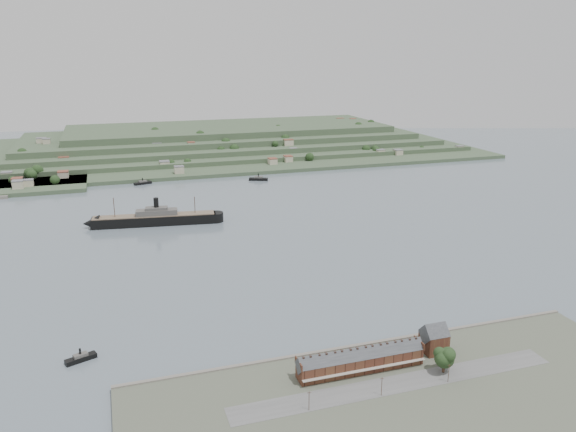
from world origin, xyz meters
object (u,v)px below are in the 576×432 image
object	(u,v)px
tugboat	(81,358)
fig_tree	(445,357)
terrace_row	(361,360)
gabled_building	(434,339)
steamship	(151,219)

from	to	relation	value
tugboat	fig_tree	size ratio (longest dim) A/B	1.20
terrace_row	fig_tree	world-z (taller)	fig_tree
gabled_building	fig_tree	bearing A→B (deg)	-106.71
gabled_building	tugboat	size ratio (longest dim) A/B	1.02
fig_tree	steamship	bearing A→B (deg)	110.69
terrace_row	steamship	size ratio (longest dim) A/B	0.52
terrace_row	fig_tree	bearing A→B (deg)	-20.79
terrace_row	fig_tree	xyz separation A→B (m)	(32.58, -12.37, 2.15)
terrace_row	gabled_building	xyz separation A→B (m)	(37.50, 4.02, 1.34)
fig_tree	tugboat	bearing A→B (deg)	157.35
terrace_row	tugboat	bearing A→B (deg)	156.82
tugboat	fig_tree	world-z (taller)	fig_tree
steamship	fig_tree	size ratio (longest dim) A/B	9.41
gabled_building	tugboat	distance (m)	156.07
terrace_row	tugboat	size ratio (longest dim) A/B	4.03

